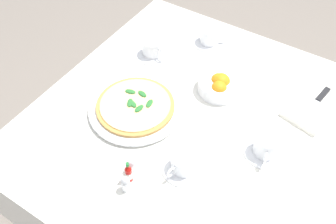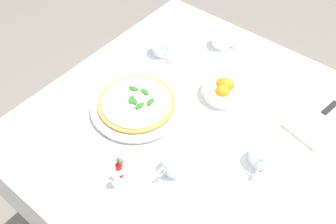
# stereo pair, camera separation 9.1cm
# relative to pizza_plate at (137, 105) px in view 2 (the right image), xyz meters

# --- Properties ---
(ground_plane) EXTENTS (8.00, 8.00, 0.00)m
(ground_plane) POSITION_rel_pizza_plate_xyz_m (-0.07, 0.20, -0.75)
(ground_plane) COLOR slate
(dining_table) EXTENTS (1.03, 1.03, 0.74)m
(dining_table) POSITION_rel_pizza_plate_xyz_m (-0.07, 0.20, -0.15)
(dining_table) COLOR white
(dining_table) RESTS_ON ground_plane
(pizza_plate) EXTENTS (0.31, 0.31, 0.02)m
(pizza_plate) POSITION_rel_pizza_plate_xyz_m (0.00, 0.00, 0.00)
(pizza_plate) COLOR white
(pizza_plate) RESTS_ON dining_table
(pizza) EXTENTS (0.25, 0.25, 0.02)m
(pizza) POSITION_rel_pizza_plate_xyz_m (-0.00, -0.00, 0.01)
(pizza) COLOR #C68E47
(pizza) RESTS_ON pizza_plate
(coffee_cup_near_left) EXTENTS (0.13, 0.13, 0.07)m
(coffee_cup_near_left) POSITION_rel_pizza_plate_xyz_m (-0.26, -0.11, 0.02)
(coffee_cup_near_left) COLOR white
(coffee_cup_near_left) RESTS_ON dining_table
(coffee_cup_far_right) EXTENTS (0.13, 0.13, 0.07)m
(coffee_cup_far_right) POSITION_rel_pizza_plate_xyz_m (-0.07, 0.42, 0.02)
(coffee_cup_far_right) COLOR white
(coffee_cup_far_right) RESTS_ON dining_table
(coffee_cup_back_corner) EXTENTS (0.13, 0.13, 0.06)m
(coffee_cup_back_corner) POSITION_rel_pizza_plate_xyz_m (0.11, 0.25, 0.02)
(coffee_cup_back_corner) COLOR white
(coffee_cup_back_corner) RESTS_ON dining_table
(coffee_cup_center_back) EXTENTS (0.13, 0.13, 0.06)m
(coffee_cup_center_back) POSITION_rel_pizza_plate_xyz_m (-0.44, 0.04, 0.02)
(coffee_cup_center_back) COLOR white
(coffee_cup_center_back) RESTS_ON dining_table
(napkin_folded) EXTENTS (0.24, 0.17, 0.02)m
(napkin_folded) POSITION_rel_pizza_plate_xyz_m (-0.33, 0.49, -0.00)
(napkin_folded) COLOR white
(napkin_folded) RESTS_ON dining_table
(dinner_knife) EXTENTS (0.20, 0.05, 0.01)m
(dinner_knife) POSITION_rel_pizza_plate_xyz_m (-0.32, 0.49, 0.01)
(dinner_knife) COLOR silver
(dinner_knife) RESTS_ON napkin_folded
(citrus_bowl) EXTENTS (0.15, 0.15, 0.07)m
(citrus_bowl) POSITION_rel_pizza_plate_xyz_m (-0.23, 0.19, 0.02)
(citrus_bowl) COLOR white
(citrus_bowl) RESTS_ON dining_table
(hot_sauce_bottle) EXTENTS (0.02, 0.02, 0.08)m
(hot_sauce_bottle) POSITION_rel_pizza_plate_xyz_m (0.22, 0.14, 0.02)
(hot_sauce_bottle) COLOR #B7140F
(hot_sauce_bottle) RESTS_ON dining_table
(salt_shaker) EXTENTS (0.03, 0.03, 0.06)m
(salt_shaker) POSITION_rel_pizza_plate_xyz_m (0.25, 0.15, 0.01)
(salt_shaker) COLOR white
(salt_shaker) RESTS_ON dining_table
(pepper_shaker) EXTENTS (0.03, 0.03, 0.06)m
(pepper_shaker) POSITION_rel_pizza_plate_xyz_m (0.19, 0.13, 0.01)
(pepper_shaker) COLOR white
(pepper_shaker) RESTS_ON dining_table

